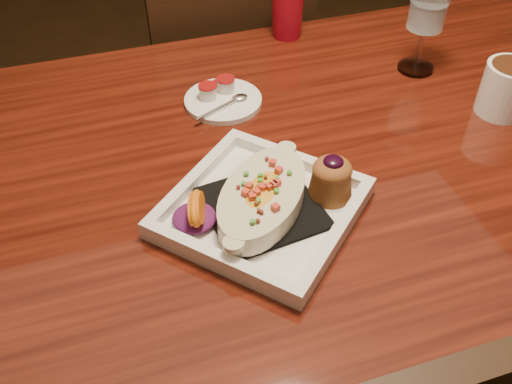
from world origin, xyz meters
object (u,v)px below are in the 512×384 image
object	(u,v)px
goblet	(428,12)
saucer	(221,99)
chair_far	(225,83)
plate	(269,200)
red_tumbler	(288,10)
table	(315,191)
coffee_mug	(508,86)

from	to	relation	value
goblet	saucer	bearing A→B (deg)	179.13
chair_far	goblet	bearing A→B (deg)	122.80
chair_far	plate	bearing A→B (deg)	79.99
goblet	red_tumbler	xyz separation A→B (m)	(-0.20, 0.22, -0.06)
plate	table	bearing A→B (deg)	-0.62
coffee_mug	red_tumbler	size ratio (longest dim) A/B	1.03
chair_far	plate	size ratio (longest dim) A/B	2.55
chair_far	saucer	distance (m)	0.52
coffee_mug	goblet	world-z (taller)	goblet
coffee_mug	goblet	bearing A→B (deg)	92.54
table	chair_far	distance (m)	0.65
plate	coffee_mug	xyz separation A→B (m)	(0.50, 0.12, 0.03)
plate	coffee_mug	distance (m)	0.51
plate	goblet	bearing A→B (deg)	-6.85
table	goblet	xyz separation A→B (m)	(0.29, 0.18, 0.22)
red_tumbler	saucer	bearing A→B (deg)	-134.66
goblet	saucer	xyz separation A→B (m)	(-0.41, 0.01, -0.12)
chair_far	goblet	xyz separation A→B (m)	(0.29, -0.45, 0.37)
plate	red_tumbler	distance (m)	0.56
plate	red_tumbler	world-z (taller)	red_tumbler
table	saucer	bearing A→B (deg)	122.66
saucer	table	bearing A→B (deg)	-57.34
coffee_mug	plate	bearing A→B (deg)	173.03
red_tumbler	coffee_mug	bearing A→B (deg)	-55.05
table	goblet	distance (m)	0.41
plate	goblet	distance (m)	0.53
table	goblet	world-z (taller)	goblet
table	goblet	bearing A→B (deg)	32.28
coffee_mug	saucer	bearing A→B (deg)	138.48
coffee_mug	saucer	distance (m)	0.52
plate	saucer	xyz separation A→B (m)	(0.01, 0.31, -0.02)
chair_far	coffee_mug	bearing A→B (deg)	120.27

